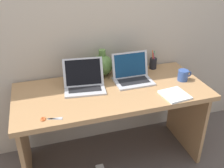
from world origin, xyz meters
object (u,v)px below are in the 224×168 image
(coffee_mug, at_px, (183,75))
(notebook_stack, at_px, (175,95))
(green_vase, at_px, (102,65))
(laptop_left, at_px, (84,81))
(laptop_right, at_px, (132,74))
(scissors, at_px, (47,119))
(power_brick, at_px, (100,168))
(pen_cup, at_px, (153,63))

(coffee_mug, bearing_deg, notebook_stack, -132.43)
(green_vase, height_order, coffee_mug, green_vase)
(laptop_left, distance_m, green_vase, 0.28)
(laptop_right, relative_size, green_vase, 1.36)
(laptop_right, relative_size, notebook_stack, 1.61)
(green_vase, distance_m, scissors, 0.78)
(laptop_left, relative_size, coffee_mug, 2.79)
(green_vase, xyz_separation_m, scissors, (-0.54, -0.55, -0.09))
(laptop_right, distance_m, power_brick, 0.89)
(notebook_stack, bearing_deg, pen_cup, 83.77)
(laptop_right, xyz_separation_m, power_brick, (-0.36, -0.21, -0.79))
(green_vase, xyz_separation_m, power_brick, (-0.14, -0.40, -0.83))
(power_brick, bearing_deg, laptop_left, 106.98)
(laptop_right, relative_size, pen_cup, 1.76)
(pen_cup, bearing_deg, power_brick, -148.72)
(laptop_left, distance_m, scissors, 0.49)
(green_vase, relative_size, scissors, 1.61)
(green_vase, xyz_separation_m, notebook_stack, (0.44, -0.53, -0.09))
(notebook_stack, relative_size, scissors, 1.35)
(laptop_right, height_order, pen_cup, laptop_right)
(laptop_left, xyz_separation_m, scissors, (-0.33, -0.36, -0.06))
(pen_cup, height_order, power_brick, pen_cup)
(coffee_mug, height_order, scissors, coffee_mug)
(scissors, height_order, power_brick, scissors)
(coffee_mug, relative_size, scissors, 0.86)
(green_vase, relative_size, power_brick, 3.38)
(green_vase, xyz_separation_m, coffee_mug, (0.63, -0.31, -0.05))
(laptop_left, xyz_separation_m, laptop_right, (0.42, 0.01, 0.00))
(laptop_left, xyz_separation_m, green_vase, (0.21, 0.19, 0.04))
(laptop_right, distance_m, pen_cup, 0.33)
(coffee_mug, height_order, pen_cup, pen_cup)
(laptop_right, relative_size, coffee_mug, 2.54)
(notebook_stack, xyz_separation_m, coffee_mug, (0.20, 0.22, 0.04))
(coffee_mug, bearing_deg, green_vase, 153.82)
(scissors, bearing_deg, green_vase, 45.98)
(pen_cup, xyz_separation_m, scissors, (-1.03, -0.54, -0.05))
(green_vase, bearing_deg, laptop_left, -137.54)
(laptop_left, relative_size, laptop_right, 1.10)
(notebook_stack, distance_m, scissors, 0.97)
(scissors, bearing_deg, laptop_right, 26.52)
(laptop_left, relative_size, scissors, 2.39)
(laptop_right, bearing_deg, power_brick, -148.88)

